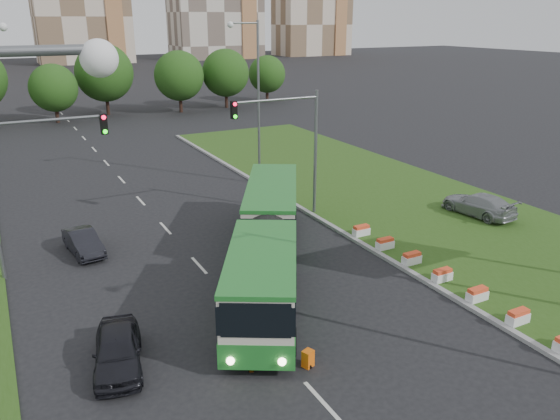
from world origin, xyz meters
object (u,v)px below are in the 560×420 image
articulated_bus (260,240)px  car_left_far (83,242)px  traffic_mast_left (24,170)px  car_left_near (118,350)px  pedestrian (251,348)px  traffic_mast_median (293,136)px  car_median (478,204)px  shopping_trolley (308,359)px

articulated_bus → car_left_far: 10.06m
traffic_mast_left → articulated_bus: 11.70m
articulated_bus → car_left_near: size_ratio=4.21×
car_left_near → pedestrian: (4.23, -2.41, 0.19)m
traffic_mast_median → car_median: 12.74m
car_left_near → traffic_mast_median: bearing=51.7°
traffic_mast_median → traffic_mast_left: size_ratio=1.00×
articulated_bus → car_median: 15.97m
traffic_mast_median → articulated_bus: traffic_mast_median is taller
car_left_far → traffic_mast_left: bearing=-155.8°
car_left_near → car_left_far: (0.59, 11.33, -0.07)m
traffic_mast_median → traffic_mast_left: (-15.16, -1.00, 0.00)m
traffic_mast_median → car_left_far: (-12.77, 0.44, -4.71)m
car_median → pedestrian: (-19.75, -7.86, 0.04)m
traffic_mast_median → car_left_near: size_ratio=1.91×
car_median → traffic_mast_left: bearing=-16.3°
articulated_bus → shopping_trolley: 8.27m
shopping_trolley → articulated_bus: bearing=55.2°
car_median → articulated_bus: bearing=-3.7°
pedestrian → car_left_near: bearing=79.5°
car_left_near → car_median: 24.59m
pedestrian → articulated_bus: bearing=-9.2°
traffic_mast_left → car_median: size_ratio=1.62×
car_median → pedestrian: size_ratio=2.72×
shopping_trolley → car_left_far: bearing=89.6°
car_left_near → shopping_trolley: 6.97m
car_median → shopping_trolley: bearing=19.5°
traffic_mast_median → articulated_bus: bearing=-130.6°
traffic_mast_left → car_median: bearing=-9.8°
car_left_near → shopping_trolley: bearing=-15.2°
car_median → car_left_near: bearing=6.3°
articulated_bus → car_left_near: (-8.05, -4.68, -1.06)m
car_median → pedestrian: pedestrian is taller
traffic_mast_median → shopping_trolley: traffic_mast_median is taller
shopping_trolley → car_median: bearing=4.7°
articulated_bus → car_median: bearing=32.2°
articulated_bus → traffic_mast_left: bearing=-178.5°
car_left_near → shopping_trolley: size_ratio=6.30×
articulated_bus → shopping_trolley: size_ratio=26.50×
pedestrian → car_median: bearing=-49.1°
articulated_bus → car_left_far: size_ratio=4.54×
traffic_mast_left → car_left_near: size_ratio=1.91×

